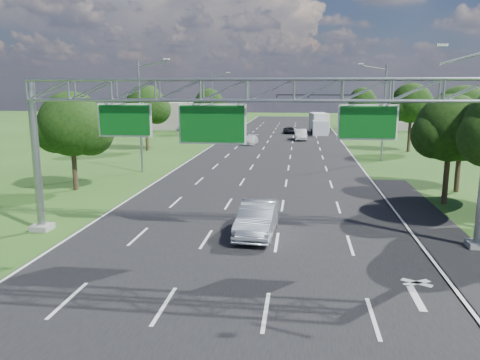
% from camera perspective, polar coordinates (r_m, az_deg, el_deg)
% --- Properties ---
extents(ground, '(220.00, 220.00, 0.00)m').
position_cam_1_polar(ground, '(41.68, 3.32, 0.60)').
color(ground, '#254B16').
rests_on(ground, ground).
extents(road, '(18.00, 180.00, 0.02)m').
position_cam_1_polar(road, '(41.68, 3.32, 0.60)').
color(road, black).
rests_on(road, ground).
extents(road_flare, '(3.00, 30.00, 0.02)m').
position_cam_1_polar(road_flare, '(27.04, 22.96, -6.07)').
color(road_flare, black).
rests_on(road_flare, ground).
extents(sign_gantry, '(23.50, 1.00, 9.56)m').
position_cam_1_polar(sign_gantry, '(23.04, 1.12, 9.40)').
color(sign_gantry, gray).
rests_on(sign_gantry, ground).
extents(traffic_signal, '(12.21, 0.24, 7.00)m').
position_cam_1_polar(traffic_signal, '(76.07, 10.96, 9.07)').
color(traffic_signal, black).
rests_on(traffic_signal, ground).
extents(streetlight_l_near, '(2.97, 0.22, 10.16)m').
position_cam_1_polar(streetlight_l_near, '(43.31, -11.85, 8.22)').
color(streetlight_l_near, gray).
rests_on(streetlight_l_near, ground).
extents(streetlight_l_far, '(2.97, 0.22, 10.16)m').
position_cam_1_polar(streetlight_l_far, '(77.22, -3.27, 9.59)').
color(streetlight_l_far, gray).
rests_on(streetlight_l_far, ground).
extents(streetlight_r_mid, '(2.97, 0.22, 10.16)m').
position_cam_1_polar(streetlight_r_mid, '(51.63, 16.95, 8.40)').
color(streetlight_r_mid, gray).
rests_on(streetlight_r_mid, ground).
extents(tree_verge_la, '(5.76, 4.80, 7.40)m').
position_cam_1_polar(tree_verge_la, '(37.05, -19.69, 6.09)').
color(tree_verge_la, '#2D2116').
rests_on(tree_verge_la, ground).
extents(tree_verge_lb, '(5.76, 4.80, 8.06)m').
position_cam_1_polar(tree_verge_lb, '(59.03, -11.34, 8.78)').
color(tree_verge_lb, '#2D2116').
rests_on(tree_verge_lb, ground).
extents(tree_verge_lc, '(5.76, 4.80, 7.62)m').
position_cam_1_polar(tree_verge_lc, '(82.49, -3.74, 9.25)').
color(tree_verge_lc, '#2D2116').
rests_on(tree_verge_lc, ground).
extents(tree_verge_rd, '(5.76, 4.80, 8.28)m').
position_cam_1_polar(tree_verge_rd, '(60.43, 20.22, 8.57)').
color(tree_verge_rd, '#2D2116').
rests_on(tree_verge_rd, ground).
extents(tree_verge_re, '(5.76, 4.80, 7.84)m').
position_cam_1_polar(tree_verge_re, '(89.67, 14.72, 9.21)').
color(tree_verge_re, '#2D2116').
rests_on(tree_verge_re, ground).
extents(building_left, '(14.00, 10.00, 5.00)m').
position_cam_1_polar(building_left, '(92.43, -8.35, 7.82)').
color(building_left, '#AB9D8F').
rests_on(building_left, ground).
extents(building_right, '(12.00, 9.00, 4.00)m').
position_cam_1_polar(building_right, '(95.44, 20.29, 7.05)').
color(building_right, '#AB9D8F').
rests_on(building_right, ground).
extents(silver_sedan, '(2.10, 5.30, 1.71)m').
position_cam_1_polar(silver_sedan, '(24.65, 2.14, -4.72)').
color(silver_sedan, '#B2B8BE').
rests_on(silver_sedan, ground).
extents(car_queue_a, '(2.05, 4.36, 1.23)m').
position_cam_1_polar(car_queue_a, '(64.88, 1.30, 4.92)').
color(car_queue_a, silver).
rests_on(car_queue_a, ground).
extents(car_queue_b, '(2.30, 4.13, 1.09)m').
position_cam_1_polar(car_queue_b, '(81.07, 6.04, 6.05)').
color(car_queue_b, black).
rests_on(car_queue_b, ground).
extents(car_queue_d, '(1.95, 4.95, 1.60)m').
position_cam_1_polar(car_queue_d, '(70.86, 7.40, 5.51)').
color(car_queue_d, silver).
rests_on(car_queue_d, ground).
extents(box_truck, '(3.35, 9.30, 3.43)m').
position_cam_1_polar(box_truck, '(81.69, 9.60, 6.77)').
color(box_truck, silver).
rests_on(box_truck, ground).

